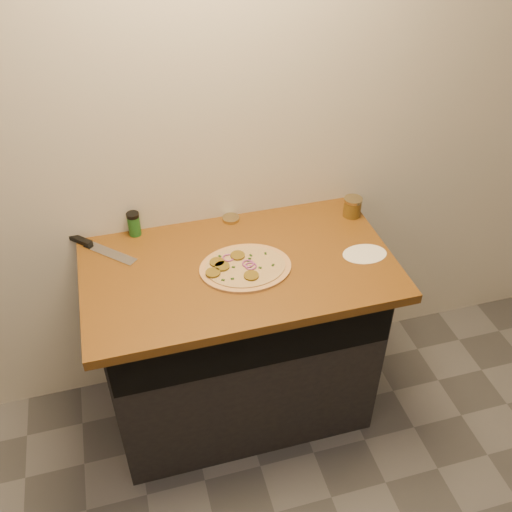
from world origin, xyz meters
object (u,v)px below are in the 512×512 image
object	(u,v)px
chefs_knife	(93,246)
pizza	(244,267)
salsa_jar	(352,207)
spice_shaker	(134,224)

from	to	relation	value
chefs_knife	pizza	bearing A→B (deg)	-27.98
pizza	salsa_jar	size ratio (longest dim) A/B	4.28
chefs_knife	spice_shaker	world-z (taller)	spice_shaker
chefs_knife	salsa_jar	xyz separation A→B (m)	(1.08, -0.07, 0.04)
pizza	chefs_knife	size ratio (longest dim) A/B	1.34
salsa_jar	spice_shaker	size ratio (longest dim) A/B	0.83
chefs_knife	salsa_jar	bearing A→B (deg)	-3.52
pizza	chefs_knife	bearing A→B (deg)	152.02
pizza	salsa_jar	bearing A→B (deg)	22.79
spice_shaker	pizza	bearing A→B (deg)	-41.59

